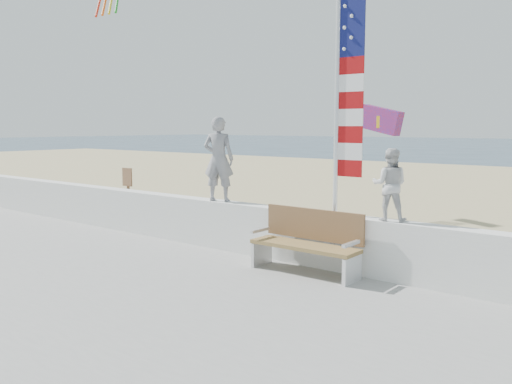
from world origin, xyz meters
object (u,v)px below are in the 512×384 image
(adult, at_px, (219,159))
(child, at_px, (390,185))
(flag, at_px, (344,94))
(bench, at_px, (308,241))

(adult, relative_size, child, 1.47)
(child, xyz_separation_m, flag, (-0.81, -0.00, 1.37))
(adult, height_order, child, adult)
(bench, xyz_separation_m, flag, (0.35, 0.45, 2.30))
(adult, xyz_separation_m, child, (3.47, 0.00, -0.25))
(bench, bearing_deg, adult, 168.89)
(child, relative_size, flag, 0.31)
(adult, distance_m, bench, 2.64)
(adult, distance_m, flag, 2.89)
(adult, height_order, flag, flag)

